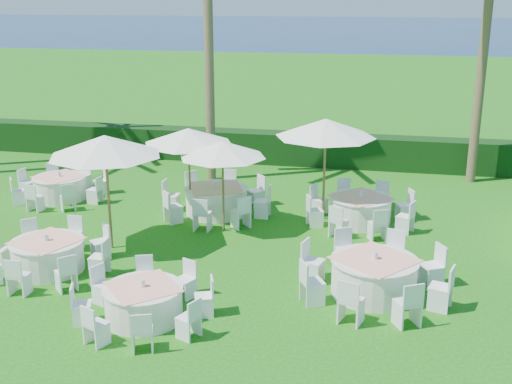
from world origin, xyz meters
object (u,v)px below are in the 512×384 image
(umbrella_c, at_px, (188,136))
(umbrella_d, at_px, (326,128))
(umbrella_a, at_px, (105,146))
(banquet_table_f, at_px, (360,209))
(banquet_table_c, at_px, (374,276))
(umbrella_b, at_px, (223,149))
(banquet_table_e, at_px, (216,200))
(banquet_table_a, at_px, (48,255))
(banquet_table_d, at_px, (60,187))
(banquet_table_b, at_px, (144,302))

(umbrella_c, height_order, umbrella_d, umbrella_d)
(umbrella_a, bearing_deg, banquet_table_f, 27.38)
(umbrella_c, relative_size, umbrella_d, 0.89)
(banquet_table_c, height_order, umbrella_b, umbrella_b)
(banquet_table_f, xyz_separation_m, umbrella_d, (-1.08, 0.12, 2.31))
(banquet_table_e, bearing_deg, banquet_table_c, -43.38)
(banquet_table_f, bearing_deg, umbrella_d, 173.61)
(banquet_table_f, height_order, umbrella_a, umbrella_a)
(banquet_table_a, bearing_deg, umbrella_a, 61.63)
(banquet_table_a, height_order, banquet_table_c, banquet_table_c)
(umbrella_d, bearing_deg, umbrella_c, -172.75)
(banquet_table_e, height_order, umbrella_c, umbrella_c)
(banquet_table_d, xyz_separation_m, banquet_table_e, (5.29, -0.39, 0.04))
(banquet_table_c, bearing_deg, umbrella_a, 168.62)
(umbrella_a, distance_m, umbrella_b, 3.18)
(banquet_table_d, bearing_deg, banquet_table_a, -64.80)
(banquet_table_f, relative_size, umbrella_d, 1.02)
(banquet_table_f, height_order, umbrella_c, umbrella_c)
(banquet_table_a, relative_size, banquet_table_e, 0.92)
(banquet_table_a, distance_m, umbrella_c, 5.36)
(banquet_table_c, relative_size, umbrella_d, 1.11)
(banquet_table_d, bearing_deg, umbrella_c, -8.84)
(banquet_table_c, relative_size, banquet_table_d, 1.11)
(umbrella_b, relative_size, umbrella_c, 0.96)
(banquet_table_c, xyz_separation_m, banquet_table_f, (-0.52, 4.58, -0.03))
(banquet_table_b, bearing_deg, banquet_table_c, 24.73)
(banquet_table_d, relative_size, banquet_table_f, 0.98)
(umbrella_c, bearing_deg, umbrella_a, -113.72)
(banquet_table_c, height_order, banquet_table_e, banquet_table_c)
(banquet_table_c, distance_m, umbrella_c, 7.20)
(banquet_table_b, distance_m, banquet_table_e, 6.62)
(banquet_table_b, xyz_separation_m, banquet_table_c, (4.52, 2.08, 0.07))
(banquet_table_d, height_order, umbrella_b, umbrella_b)
(umbrella_d, bearing_deg, umbrella_a, -146.96)
(banquet_table_a, bearing_deg, banquet_table_b, -30.08)
(banquet_table_e, xyz_separation_m, umbrella_b, (0.56, -1.28, 1.88))
(banquet_table_b, relative_size, banquet_table_d, 0.93)
(banquet_table_a, xyz_separation_m, umbrella_d, (6.03, 4.98, 2.32))
(umbrella_b, distance_m, umbrella_c, 1.59)
(banquet_table_a, distance_m, umbrella_b, 5.27)
(banquet_table_e, bearing_deg, banquet_table_d, 175.74)
(banquet_table_a, distance_m, banquet_table_e, 5.59)
(banquet_table_a, bearing_deg, banquet_table_e, 59.41)
(banquet_table_a, relative_size, umbrella_a, 1.01)
(umbrella_a, bearing_deg, banquet_table_e, 58.30)
(banquet_table_d, height_order, umbrella_c, umbrella_c)
(banquet_table_a, height_order, banquet_table_e, banquet_table_e)
(banquet_table_d, height_order, umbrella_a, umbrella_a)
(umbrella_c, bearing_deg, banquet_table_f, 4.30)
(banquet_table_f, bearing_deg, banquet_table_c, -83.47)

